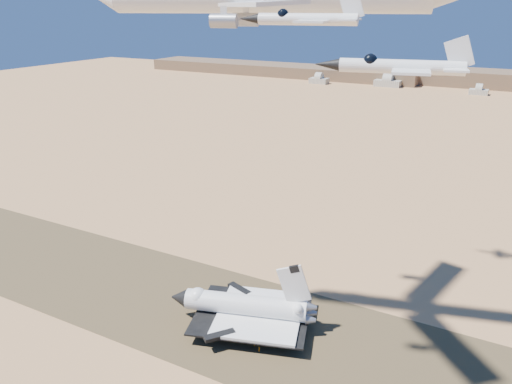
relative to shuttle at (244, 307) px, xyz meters
The scene contains 10 objects.
ground 20.63m from the shuttle, behind, with size 1200.00×1200.00×0.00m, color tan.
runway 20.62m from the shuttle, behind, with size 600.00×50.00×0.06m, color brown.
ridgeline 529.66m from the shuttle, 85.07° to the left, with size 960.00×90.00×18.00m.
hangars 486.10m from the shuttle, 99.92° to the left, with size 200.50×29.50×30.00m.
shuttle is the anchor object (origin of this frame).
crew_a 14.51m from the shuttle, 43.42° to the right, with size 0.61×0.40×1.68m, color orange.
crew_b 11.79m from the shuttle, 44.43° to the right, with size 0.90×0.52×1.85m, color orange.
crew_c 12.22m from the shuttle, 24.25° to the right, with size 1.03×0.53×1.76m, color orange.
chase_jet_a 103.07m from the shuttle, 53.20° to the right, with size 15.65×8.75×3.92m.
chase_jet_b 111.10m from the shuttle, 49.36° to the right, with size 14.77×8.37×3.72m.
Camera 1 is at (82.21, -110.14, 89.76)m, focal length 35.00 mm.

